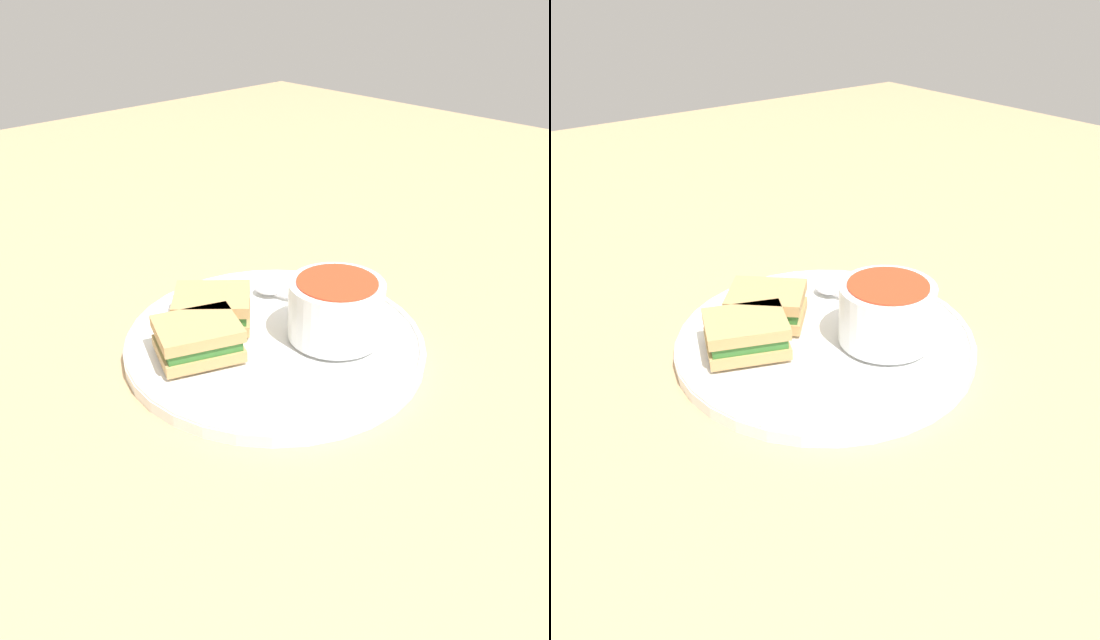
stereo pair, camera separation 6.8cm
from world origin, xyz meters
TOP-DOWN VIEW (x-y plane):
  - ground_plane at (0.00, 0.00)m, footprint 2.40×2.40m
  - plate at (0.00, 0.00)m, footprint 0.33×0.33m
  - soup_bowl at (0.05, 0.05)m, footprint 0.10×0.10m
  - spoon at (-0.07, 0.06)m, footprint 0.11×0.04m
  - sandwich_half_near at (-0.07, -0.03)m, footprint 0.11×0.11m
  - sandwich_half_far at (-0.03, -0.08)m, footprint 0.10×0.10m

SIDE VIEW (x-z plane):
  - ground_plane at x=0.00m, z-range 0.00..0.00m
  - plate at x=0.00m, z-range 0.00..0.02m
  - spoon at x=-0.07m, z-range 0.02..0.03m
  - sandwich_half_near at x=-0.07m, z-range 0.02..0.06m
  - sandwich_half_far at x=-0.03m, z-range 0.02..0.06m
  - soup_bowl at x=0.05m, z-range 0.02..0.08m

